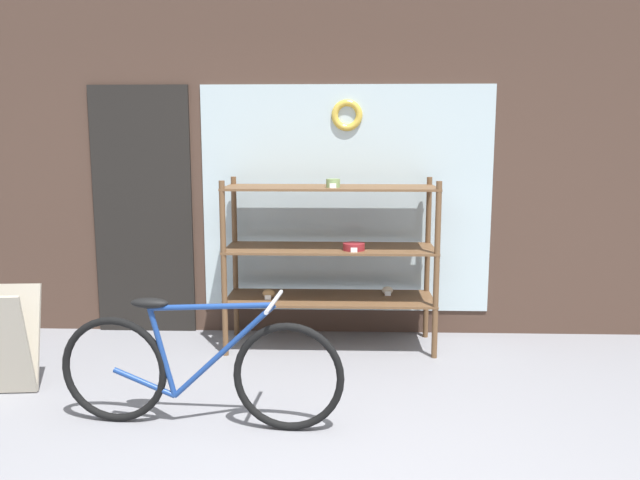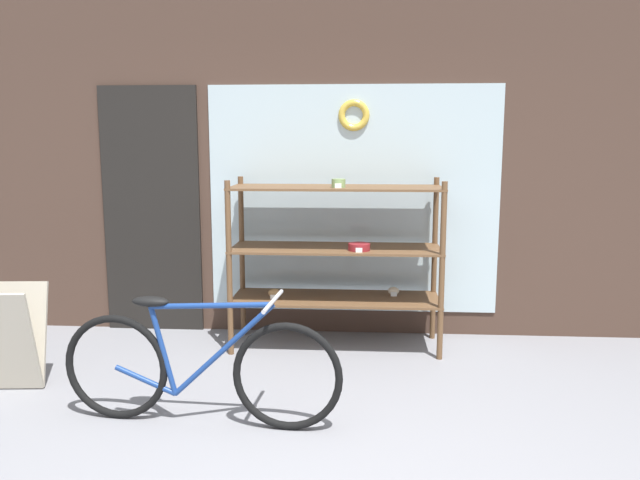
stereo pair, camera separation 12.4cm
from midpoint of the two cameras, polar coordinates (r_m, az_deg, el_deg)
storefront_facade at (r=5.27m, az=-0.85°, el=8.33°), size 5.94×0.13×3.23m
display_case at (r=4.93m, az=0.26°, el=-0.79°), size 1.65×0.55×1.36m
bicycle at (r=3.74m, az=-12.00°, el=-11.46°), size 1.67×0.46×0.77m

